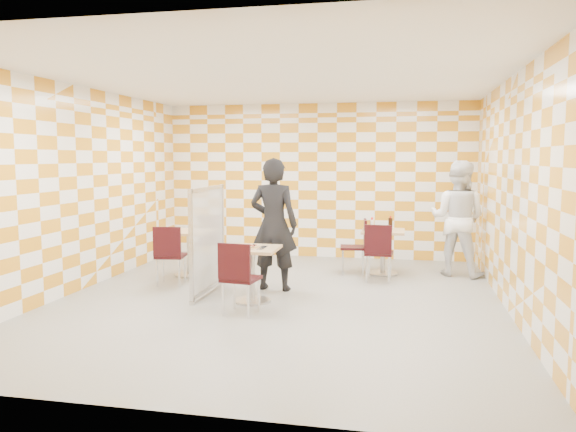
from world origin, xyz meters
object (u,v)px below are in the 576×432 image
Objects in this scene: second_table at (383,244)px; chair_main_front at (238,273)px; man_dark at (274,224)px; sport_bottle at (372,224)px; partition at (208,239)px; chair_second_front at (379,248)px; main_table at (252,265)px; empty_table at (189,245)px; chair_empty_far at (209,237)px; chair_empty_near at (169,251)px; chair_second_side at (359,242)px; man_white at (458,218)px; soda_bottle at (390,224)px.

chair_main_front reaches higher than second_table.
sport_bottle is (1.35, 1.53, -0.14)m from man_dark.
chair_second_front is at bearing 27.18° from partition.
main_table is 3.75× the size of sport_bottle.
second_table is (1.67, 2.20, 0.00)m from main_table.
sport_bottle is at bearing 57.34° from main_table.
chair_empty_far reaches higher than empty_table.
chair_second_front is 3.10m from chair_empty_far.
main_table is 0.91m from man_dark.
partition is 7.75× the size of sport_bottle.
chair_second_front is 1.00× the size of chair_empty_near.
main_table is at bearing -136.34° from chair_second_front.
empty_table is 0.81× the size of chair_second_front.
sport_bottle is at bearing 36.99° from chair_second_side.
man_white is (1.25, 0.84, 0.41)m from chair_second_front.
chair_second_front is 0.79m from soda_bottle.
soda_bottle is (1.77, 2.96, 0.31)m from chair_main_front.
sport_bottle reaches higher than chair_main_front.
chair_empty_far reaches higher than second_table.
man_white is at bearing 12.23° from empty_table.
sport_bottle is (2.22, 1.97, 0.05)m from partition.
sport_bottle is at bearing 23.62° from man_white.
chair_empty_near is at bearing -92.96° from chair_empty_far.
second_table is 3.08m from chair_empty_far.
man_white reaches higher than chair_empty_far.
second_table is 0.81× the size of chair_second_side.
sport_bottle is at bearing 1.82° from chair_empty_far.
chair_second_side reaches higher than empty_table.
man_dark reaches higher than main_table.
soda_bottle is (3.27, 1.61, 0.31)m from chair_empty_near.
main_table is 2.75m from sport_bottle.
man_dark reaches higher than sport_bottle.
soda_bottle is at bearing 26.56° from man_white.
chair_empty_far is (0.07, 0.76, 0.04)m from empty_table.
chair_main_front is 1.30m from partition.
man_white reaches higher than chair_second_side.
main_table is at bearing 84.49° from man_dark.
empty_table is 3.38m from soda_bottle.
man_white is at bearing 33.83° from chair_second_front.
sport_bottle is at bearing -127.75° from man_dark.
chair_empty_near is at bearing 137.89° from chair_main_front.
sport_bottle is (-1.40, -0.09, -0.12)m from man_white.
main_table is 2.24m from chair_second_front.
sport_bottle is at bearing 41.56° from partition.
empty_table is 0.38× the size of man_dark.
chair_empty_far is at bearing 122.49° from main_table.
chair_empty_near reaches higher than empty_table.
sport_bottle is (1.47, 2.30, 0.33)m from main_table.
chair_second_front is at bearing 54.31° from chair_main_front.
man_dark reaches higher than chair_second_front.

